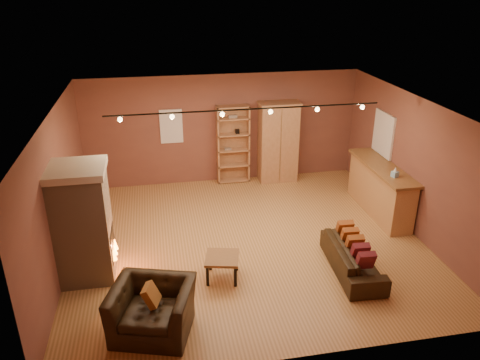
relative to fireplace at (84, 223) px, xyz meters
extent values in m
plane|color=#9D6937|center=(3.04, 0.60, -1.06)|extent=(7.00, 7.00, 0.00)
plane|color=brown|center=(3.04, 0.60, 1.74)|extent=(7.00, 7.00, 0.00)
cube|color=brown|center=(3.04, 3.85, 0.34)|extent=(7.00, 0.02, 2.80)
cube|color=brown|center=(-0.46, 0.60, 0.34)|extent=(0.02, 6.50, 2.80)
cube|color=brown|center=(6.54, 0.60, 0.34)|extent=(0.02, 6.50, 2.80)
cube|color=tan|center=(-0.01, 0.00, -0.06)|extent=(0.90, 0.90, 2.00)
cube|color=beige|center=(-0.01, 0.00, 1.00)|extent=(0.98, 0.98, 0.12)
cube|color=black|center=(0.40, 0.00, -0.46)|extent=(0.10, 0.65, 0.55)
cone|color=orange|center=(0.46, 0.00, -0.58)|extent=(0.10, 0.10, 0.22)
cube|color=white|center=(1.74, 3.83, 0.49)|extent=(0.56, 0.04, 0.86)
cube|color=tan|center=(3.28, 3.83, -0.04)|extent=(0.83, 0.04, 2.04)
cube|color=tan|center=(2.88, 3.69, -0.04)|extent=(0.04, 0.32, 2.04)
cube|color=tan|center=(3.68, 3.69, -0.04)|extent=(0.04, 0.32, 2.04)
cube|color=gray|center=(3.14, 3.69, -0.15)|extent=(0.18, 0.12, 0.05)
cube|color=black|center=(3.39, 3.69, 0.30)|extent=(0.10, 0.10, 0.12)
cube|color=tan|center=(3.28, 3.69, -1.02)|extent=(0.83, 0.32, 0.04)
cube|color=tan|center=(3.28, 3.69, -0.60)|extent=(0.83, 0.32, 0.04)
cube|color=tan|center=(3.28, 3.69, -0.18)|extent=(0.83, 0.32, 0.03)
cube|color=tan|center=(3.28, 3.69, 0.24)|extent=(0.83, 0.32, 0.04)
cube|color=tan|center=(3.28, 3.69, 0.65)|extent=(0.83, 0.32, 0.04)
cube|color=tan|center=(3.28, 3.69, 0.96)|extent=(0.83, 0.32, 0.04)
cube|color=tan|center=(4.44, 3.58, -0.04)|extent=(0.98, 0.53, 2.04)
cube|color=brown|center=(4.44, 3.32, -0.04)|extent=(0.02, 0.01, 1.94)
cube|color=tan|center=(4.44, 3.58, 1.01)|extent=(1.04, 0.59, 0.06)
cube|color=tan|center=(6.24, 1.33, -0.52)|extent=(0.51, 2.26, 1.08)
cube|color=brown|center=(6.24, 1.33, 0.05)|extent=(0.63, 2.38, 0.06)
cube|color=#87B8D9|center=(6.19, 0.72, 0.14)|extent=(0.15, 0.15, 0.12)
cone|color=white|center=(6.19, 0.72, 0.25)|extent=(0.08, 0.08, 0.10)
cube|color=white|center=(6.51, 2.00, 0.59)|extent=(0.05, 0.90, 1.00)
imported|color=black|center=(4.72, -0.76, -0.71)|extent=(0.64, 1.83, 0.70)
cube|color=maroon|center=(4.69, -1.31, -0.48)|extent=(0.31, 0.25, 0.36)
cube|color=maroon|center=(4.70, -1.03, -0.48)|extent=(0.31, 0.25, 0.36)
cube|color=#A04F20|center=(4.72, -0.76, -0.48)|extent=(0.31, 0.25, 0.36)
cube|color=#A04F20|center=(4.74, -0.48, -0.48)|extent=(0.31, 0.25, 0.36)
cube|color=#A04F20|center=(4.76, -0.21, -0.48)|extent=(0.31, 0.25, 0.36)
imported|color=black|center=(1.10, -1.69, -0.54)|extent=(1.36, 1.09, 1.04)
cube|color=#A8672B|center=(1.10, -1.69, -0.41)|extent=(0.31, 0.36, 0.34)
cube|color=brown|center=(2.34, -0.55, -0.64)|extent=(0.70, 0.70, 0.05)
cube|color=black|center=(2.10, -0.79, -0.87)|extent=(0.05, 0.05, 0.39)
cube|color=black|center=(2.58, -0.79, -0.87)|extent=(0.05, 0.05, 0.39)
cube|color=black|center=(2.10, -0.30, -0.87)|extent=(0.05, 0.05, 0.39)
cube|color=black|center=(2.58, -0.30, -0.87)|extent=(0.05, 0.05, 0.39)
cylinder|color=black|center=(3.04, 0.80, 1.66)|extent=(5.20, 0.03, 0.03)
sphere|color=#FFD88C|center=(0.74, 0.80, 1.59)|extent=(0.09, 0.09, 0.09)
sphere|color=#FFD88C|center=(1.66, 0.80, 1.59)|extent=(0.09, 0.09, 0.09)
sphere|color=#FFD88C|center=(2.58, 0.80, 1.59)|extent=(0.09, 0.09, 0.09)
sphere|color=#FFD88C|center=(3.50, 0.80, 1.59)|extent=(0.09, 0.09, 0.09)
sphere|color=#FFD88C|center=(4.42, 0.80, 1.59)|extent=(0.09, 0.09, 0.09)
sphere|color=#FFD88C|center=(5.34, 0.80, 1.59)|extent=(0.09, 0.09, 0.09)
camera|label=1|loc=(1.35, -7.50, 3.93)|focal=35.00mm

